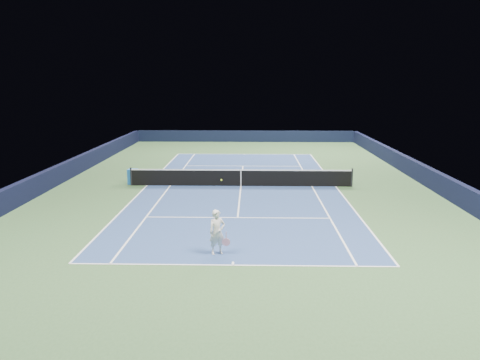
{
  "coord_description": "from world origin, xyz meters",
  "views": [
    {
      "loc": [
        0.6,
        -26.45,
        6.03
      ],
      "look_at": [
        0.02,
        -3.0,
        1.0
      ],
      "focal_mm": 35.0,
      "sensor_mm": 36.0,
      "label": 1
    }
  ],
  "objects": [
    {
      "name": "sideline_doubles_left",
      "position": [
        -5.49,
        0.0,
        0.01
      ],
      "size": [
        0.08,
        23.77,
        0.0
      ],
      "primitive_type": "cube",
      "color": "white",
      "rests_on": "ground"
    },
    {
      "name": "tennis_player",
      "position": [
        -0.59,
        -10.84,
        0.81
      ],
      "size": [
        0.81,
        1.33,
        2.49
      ],
      "color": "white",
      "rests_on": "ground"
    },
    {
      "name": "wall_right",
      "position": [
        10.82,
        0.0,
        0.55
      ],
      "size": [
        0.35,
        40.0,
        1.1
      ],
      "primitive_type": "cube",
      "color": "black",
      "rests_on": "ground"
    },
    {
      "name": "court_surface",
      "position": [
        0.0,
        0.0,
        0.0
      ],
      "size": [
        10.97,
        23.77,
        0.01
      ],
      "primitive_type": "cube",
      "color": "navy",
      "rests_on": "ground"
    },
    {
      "name": "wall_far",
      "position": [
        0.0,
        19.82,
        0.55
      ],
      "size": [
        22.0,
        0.35,
        1.1
      ],
      "primitive_type": "cube",
      "color": "black",
      "rests_on": "ground"
    },
    {
      "name": "ground",
      "position": [
        0.0,
        0.0,
        0.0
      ],
      "size": [
        40.0,
        40.0,
        0.0
      ],
      "primitive_type": "plane",
      "color": "#33542E",
      "rests_on": "ground"
    },
    {
      "name": "wall_left",
      "position": [
        -10.82,
        0.0,
        0.55
      ],
      "size": [
        0.35,
        40.0,
        1.1
      ],
      "primitive_type": "cube",
      "color": "black",
      "rests_on": "ground"
    },
    {
      "name": "baseline_near",
      "position": [
        0.0,
        -11.88,
        0.01
      ],
      "size": [
        10.97,
        0.08,
        0.0
      ],
      "primitive_type": "cube",
      "color": "white",
      "rests_on": "ground"
    },
    {
      "name": "service_line_far",
      "position": [
        0.0,
        6.4,
        0.01
      ],
      "size": [
        8.23,
        0.08,
        0.0
      ],
      "primitive_type": "cube",
      "color": "white",
      "rests_on": "ground"
    },
    {
      "name": "sideline_doubles_right",
      "position": [
        5.49,
        0.0,
        0.01
      ],
      "size": [
        0.08,
        23.77,
        0.0
      ],
      "primitive_type": "cube",
      "color": "white",
      "rests_on": "ground"
    },
    {
      "name": "sideline_singles_right",
      "position": [
        4.12,
        0.0,
        0.01
      ],
      "size": [
        0.08,
        23.77,
        0.0
      ],
      "primitive_type": "cube",
      "color": "white",
      "rests_on": "ground"
    },
    {
      "name": "service_line_near",
      "position": [
        0.0,
        -6.4,
        0.01
      ],
      "size": [
        8.23,
        0.08,
        0.0
      ],
      "primitive_type": "cube",
      "color": "white",
      "rests_on": "ground"
    },
    {
      "name": "sideline_singles_left",
      "position": [
        -4.12,
        0.0,
        0.01
      ],
      "size": [
        0.08,
        23.77,
        0.0
      ],
      "primitive_type": "cube",
      "color": "white",
      "rests_on": "ground"
    },
    {
      "name": "center_mark_near",
      "position": [
        0.0,
        -11.73,
        0.01
      ],
      "size": [
        0.08,
        0.3,
        0.0
      ],
      "primitive_type": "cube",
      "color": "white",
      "rests_on": "ground"
    },
    {
      "name": "sponsor_cube",
      "position": [
        -6.4,
        0.42,
        0.44
      ],
      "size": [
        0.6,
        0.53,
        0.89
      ],
      "color": "blue",
      "rests_on": "ground"
    },
    {
      "name": "tennis_net",
      "position": [
        0.0,
        0.0,
        0.5
      ],
      "size": [
        12.9,
        0.1,
        1.07
      ],
      "color": "black",
      "rests_on": "ground"
    },
    {
      "name": "baseline_far",
      "position": [
        0.0,
        11.88,
        0.01
      ],
      "size": [
        10.97,
        0.08,
        0.0
      ],
      "primitive_type": "cube",
      "color": "white",
      "rests_on": "ground"
    },
    {
      "name": "center_mark_far",
      "position": [
        0.0,
        11.73,
        0.01
      ],
      "size": [
        0.08,
        0.3,
        0.0
      ],
      "primitive_type": "cube",
      "color": "white",
      "rests_on": "ground"
    },
    {
      "name": "center_service_line",
      "position": [
        0.0,
        0.0,
        0.01
      ],
      "size": [
        0.08,
        12.8,
        0.0
      ],
      "primitive_type": "cube",
      "color": "white",
      "rests_on": "ground"
    }
  ]
}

